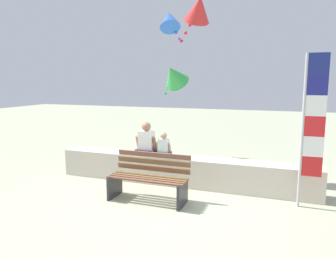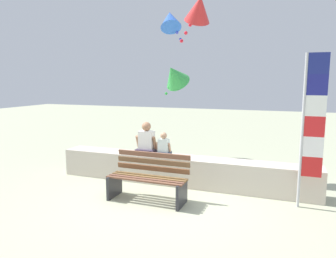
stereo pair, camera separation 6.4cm
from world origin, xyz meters
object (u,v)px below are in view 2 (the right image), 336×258
(flag_banner, at_px, (310,122))
(park_bench, at_px, (148,179))
(kite_blue, at_px, (170,20))
(person_adult, at_px, (147,142))
(person_child, at_px, (164,146))
(kite_green, at_px, (174,75))
(kite_red, at_px, (199,9))

(flag_banner, bearing_deg, park_bench, -167.62)
(flag_banner, height_order, kite_blue, kite_blue)
(kite_blue, bearing_deg, person_adult, -82.63)
(person_child, bearing_deg, kite_green, 103.78)
(person_adult, xyz_separation_m, flag_banner, (3.33, -0.50, 0.65))
(person_adult, xyz_separation_m, kite_green, (-0.19, 2.46, 1.52))
(person_child, xyz_separation_m, kite_red, (0.53, 0.85, 3.06))
(park_bench, bearing_deg, kite_green, 101.39)
(person_child, bearing_deg, kite_blue, 106.59)
(flag_banner, bearing_deg, person_adult, 171.40)
(person_adult, relative_size, person_child, 1.41)
(park_bench, xyz_separation_m, person_child, (-0.12, 1.12, 0.41))
(person_child, xyz_separation_m, kite_blue, (-0.73, 2.46, 3.18))
(person_adult, relative_size, flag_banner, 0.27)
(person_child, bearing_deg, kite_red, 57.93)
(park_bench, height_order, kite_red, kite_red)
(kite_green, bearing_deg, flag_banner, -40.11)
(person_child, relative_size, kite_red, 0.45)
(park_bench, xyz_separation_m, kite_blue, (-0.85, 3.58, 3.58))
(person_adult, distance_m, kite_green, 2.90)
(park_bench, relative_size, kite_green, 1.38)
(person_adult, distance_m, kite_red, 3.24)
(kite_red, bearing_deg, person_adult, -138.11)
(flag_banner, distance_m, kite_red, 3.59)
(person_child, relative_size, kite_blue, 0.52)
(kite_red, distance_m, kite_green, 2.45)
(kite_red, relative_size, kite_green, 1.05)
(park_bench, bearing_deg, person_child, 95.98)
(person_child, xyz_separation_m, flag_banner, (2.91, -0.50, 0.73))
(park_bench, bearing_deg, flag_banner, 12.38)
(kite_blue, height_order, kite_green, kite_blue)
(kite_blue, bearing_deg, person_child, -73.41)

